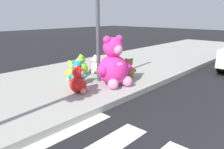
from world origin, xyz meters
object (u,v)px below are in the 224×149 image
(plush_pink_large, at_px, (114,66))
(plush_lime, at_px, (81,67))
(plush_teal, at_px, (77,75))
(plush_yellow, at_px, (73,72))
(plush_red, at_px, (78,82))
(plush_white, at_px, (96,66))
(sign_pole, at_px, (98,22))
(plush_brown, at_px, (129,70))

(plush_pink_large, relative_size, plush_lime, 2.06)
(plush_teal, distance_m, plush_yellow, 0.52)
(plush_teal, height_order, plush_red, plush_teal)
(plush_white, distance_m, plush_red, 1.95)
(sign_pole, distance_m, plush_yellow, 1.67)
(plush_yellow, height_order, plush_red, plush_red)
(plush_pink_large, bearing_deg, plush_lime, 86.91)
(sign_pole, distance_m, plush_brown, 1.76)
(plush_yellow, relative_size, plush_red, 0.86)
(sign_pole, height_order, plush_red, sign_pole)
(sign_pole, bearing_deg, plush_teal, 162.33)
(plush_lime, bearing_deg, plush_yellow, -156.11)
(plush_teal, distance_m, plush_lime, 1.03)
(sign_pole, xyz_separation_m, plush_brown, (0.91, -0.41, -1.45))
(sign_pole, xyz_separation_m, plush_white, (0.58, 0.74, -1.46))
(plush_lime, bearing_deg, plush_teal, -135.76)
(plush_teal, distance_m, plush_red, 0.68)
(plush_pink_large, bearing_deg, plush_red, 166.80)
(plush_white, xyz_separation_m, plush_yellow, (-1.01, -0.06, -0.01))
(plush_yellow, distance_m, plush_red, 1.19)
(plush_red, bearing_deg, plush_teal, 53.62)
(plush_lime, height_order, plush_yellow, plush_lime)
(sign_pole, bearing_deg, plush_lime, 83.83)
(plush_brown, height_order, plush_lime, plush_lime)
(plush_white, distance_m, plush_yellow, 1.02)
(sign_pole, distance_m, plush_teal, 1.57)
(plush_brown, bearing_deg, plush_red, 177.95)
(sign_pole, relative_size, plush_teal, 4.64)
(plush_teal, xyz_separation_m, plush_white, (1.22, 0.54, -0.03))
(plush_lime, xyz_separation_m, plush_yellow, (-0.53, -0.24, -0.03))
(plush_pink_large, xyz_separation_m, plush_teal, (-0.65, 0.79, -0.27))
(plush_brown, height_order, plush_yellow, plush_brown)
(plush_brown, xyz_separation_m, plush_red, (-1.94, 0.07, 0.03))
(sign_pole, relative_size, plush_pink_large, 2.34)
(plush_pink_large, relative_size, plush_white, 2.26)
(plush_white, relative_size, plush_red, 0.88)
(sign_pole, relative_size, plush_lime, 4.81)
(plush_teal, relative_size, plush_white, 1.14)
(plush_pink_large, relative_size, plush_teal, 1.99)
(plush_brown, xyz_separation_m, plush_yellow, (-1.34, 1.10, -0.01))
(plush_brown, bearing_deg, plush_teal, 158.30)
(plush_teal, bearing_deg, plush_red, -126.38)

